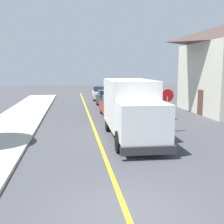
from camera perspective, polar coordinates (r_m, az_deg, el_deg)
name	(u,v)px	position (r m, az deg, el deg)	size (l,w,h in m)	color
ground_plane	(126,212)	(7.99, 2.87, -19.63)	(120.00, 120.00, 0.00)	#424247
centre_line_yellow	(95,131)	(17.38, -3.43, -3.93)	(0.16, 56.00, 0.01)	gold
box_truck	(131,107)	(15.39, 3.94, 1.09)	(2.53, 7.22, 3.20)	silver
parked_car_near	(113,106)	(22.91, 0.22, 1.14)	(1.85, 4.42, 1.67)	maroon
parked_car_mid	(107,99)	(28.73, -1.05, 2.67)	(1.97, 4.47, 1.67)	black
parked_car_far	(100,93)	(35.43, -2.45, 3.80)	(2.01, 4.48, 1.67)	silver
parked_van_across	(153,106)	(23.25, 8.35, 1.16)	(1.84, 4.42, 1.67)	#B7B7BC
stop_sign	(167,102)	(17.02, 11.12, 1.98)	(0.80, 0.10, 2.65)	gray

